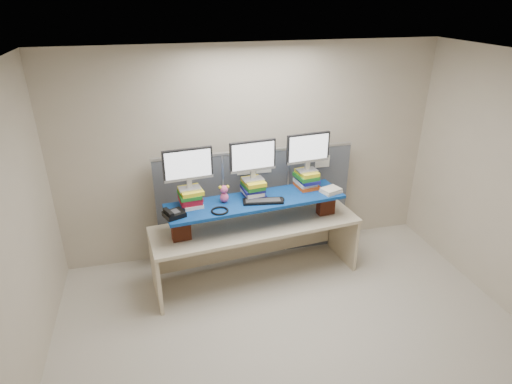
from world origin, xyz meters
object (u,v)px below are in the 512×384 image
object	(u,v)px
desk	(256,235)
monitor_center	(253,158)
keyboard	(263,201)
desk_phone	(173,214)
monitor_left	(188,167)
blue_board	(256,201)
monitor_right	(308,150)

from	to	relation	value
desk	monitor_center	distance (m)	0.97
keyboard	desk_phone	world-z (taller)	desk_phone
monitor_center	keyboard	world-z (taller)	monitor_center
monitor_left	monitor_center	bearing A→B (deg)	0.00
blue_board	keyboard	distance (m)	0.11
monitor_right	desk_phone	bearing A→B (deg)	-173.07
blue_board	monitor_left	xyz separation A→B (m)	(-0.76, 0.04, 0.50)
monitor_left	desk_phone	distance (m)	0.54
desk	monitor_left	distance (m)	1.23
monitor_center	monitor_right	size ratio (longest dim) A/B	1.00
blue_board	monitor_left	world-z (taller)	monitor_left
blue_board	desk	bearing A→B (deg)	-5.76
monitor_right	desk_phone	distance (m)	1.78
monitor_right	desk_phone	xyz separation A→B (m)	(-1.68, -0.38, -0.46)
keyboard	monitor_right	bearing A→B (deg)	32.15
monitor_center	desk	bearing A→B (deg)	-91.75
desk	monitor_left	world-z (taller)	monitor_left
desk	keyboard	bearing A→B (deg)	-59.91
desk	monitor_right	size ratio (longest dim) A/B	4.67
keyboard	monitor_left	bearing A→B (deg)	179.77
desk_phone	monitor_right	bearing A→B (deg)	-8.46
monitor_left	desk	bearing A→B (deg)	-8.91
keyboard	monitor_center	bearing A→B (deg)	117.72
desk	monitor_right	xyz separation A→B (m)	(0.70, 0.19, 0.98)
monitor_left	monitor_center	xyz separation A→B (m)	(0.76, 0.08, 0.00)
monitor_right	desk_phone	size ratio (longest dim) A/B	2.08
blue_board	monitor_right	distance (m)	0.89
blue_board	monitor_left	distance (m)	0.91
blue_board	keyboard	world-z (taller)	keyboard
desk	desk_phone	size ratio (longest dim) A/B	9.73
monitor_left	monitor_right	bearing A→B (deg)	0.00
monitor_right	keyboard	xyz separation A→B (m)	(-0.63, -0.28, -0.48)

